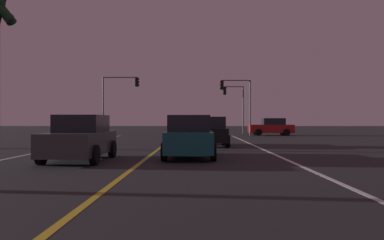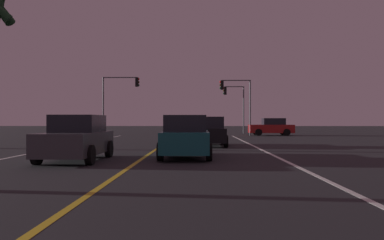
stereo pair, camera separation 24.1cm
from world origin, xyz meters
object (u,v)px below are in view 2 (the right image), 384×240
car_ahead_far (209,132)px  traffic_light_near_right (235,94)px  car_lead_same_lane (186,137)px  car_oncoming (77,138)px  traffic_light_near_left (120,92)px  car_crossing_side (272,127)px  traffic_light_far_right (234,99)px

car_ahead_far → traffic_light_near_right: bearing=-11.2°
car_ahead_far → car_lead_same_lane: 7.14m
car_oncoming → traffic_light_near_right: bearing=160.8°
car_lead_same_lane → traffic_light_near_right: 22.68m
car_ahead_far → traffic_light_near_left: bearing=28.9°
car_ahead_far → car_crossing_side: size_ratio=1.00×
car_ahead_far → traffic_light_far_right: bearing=-9.1°
car_crossing_side → traffic_light_far_right: size_ratio=0.81×
car_oncoming → traffic_light_near_left: traffic_light_near_left is taller
car_oncoming → traffic_light_far_right: (8.42, 28.78, 3.08)m
traffic_light_near_left → car_crossing_side: bearing=2.0°
car_crossing_side → traffic_light_far_right: 6.71m
car_crossing_side → traffic_light_far_right: bearing=-56.8°
car_crossing_side → car_lead_same_lane: same height
car_ahead_far → traffic_light_near_left: traffic_light_near_left is taller
car_ahead_far → car_oncoming: bearing=148.2°
traffic_light_near_left → traffic_light_far_right: 12.82m
traffic_light_near_left → traffic_light_near_right: bearing=0.0°
car_oncoming → car_lead_same_lane: size_ratio=1.00×
traffic_light_near_right → traffic_light_far_right: (0.34, 5.50, -0.13)m
traffic_light_near_left → traffic_light_far_right: traffic_light_near_left is taller
car_oncoming → traffic_light_far_right: 30.14m
traffic_light_far_right → car_crossing_side: bearing=123.2°
car_lead_same_lane → traffic_light_near_left: (-7.17, 22.08, 3.45)m
car_crossing_side → traffic_light_near_right: 4.84m
traffic_light_near_left → traffic_light_far_right: size_ratio=1.08×
car_oncoming → traffic_light_near_left: 23.74m
car_lead_same_lane → car_crossing_side: bearing=-18.7°
traffic_light_near_left → traffic_light_far_right: bearing=25.4°
car_ahead_far → car_crossing_side: same height
car_crossing_side → traffic_light_near_left: (-14.84, -0.51, 3.45)m
car_oncoming → car_crossing_side: bearing=153.8°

